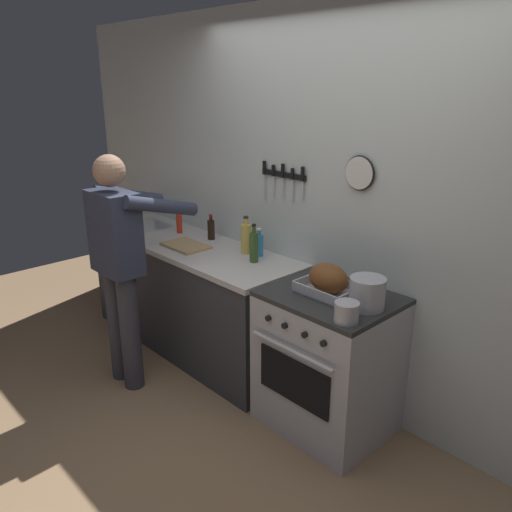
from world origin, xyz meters
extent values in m
plane|color=#937251|center=(0.00, 0.00, 0.00)|extent=(8.00, 8.00, 0.00)
cube|color=silver|center=(0.00, 1.35, 1.30)|extent=(6.00, 0.10, 2.60)
cube|color=black|center=(-0.47, 1.29, 1.49)|extent=(0.40, 0.02, 0.04)
cube|color=silver|center=(-0.65, 1.28, 1.38)|extent=(0.01, 0.00, 0.19)
cube|color=black|center=(-0.65, 1.28, 1.52)|extent=(0.02, 0.02, 0.10)
cube|color=silver|center=(-0.56, 1.28, 1.39)|extent=(0.01, 0.00, 0.16)
cube|color=black|center=(-0.56, 1.28, 1.51)|extent=(0.02, 0.02, 0.08)
cube|color=silver|center=(-0.47, 1.28, 1.40)|extent=(0.01, 0.00, 0.15)
cube|color=black|center=(-0.47, 1.28, 1.52)|extent=(0.02, 0.02, 0.09)
cube|color=silver|center=(-0.38, 1.28, 1.39)|extent=(0.02, 0.00, 0.16)
cube|color=black|center=(-0.38, 1.28, 1.51)|extent=(0.02, 0.02, 0.08)
cube|color=silver|center=(-0.29, 1.28, 1.41)|extent=(0.02, 0.00, 0.12)
cube|color=black|center=(-0.29, 1.28, 1.52)|extent=(0.02, 0.02, 0.10)
cylinder|color=white|center=(0.16, 1.28, 1.58)|extent=(0.19, 0.02, 0.19)
torus|color=black|center=(0.16, 1.28, 1.58)|extent=(0.21, 0.02, 0.21)
cube|color=#38383D|center=(-1.20, 0.99, 0.43)|extent=(2.00, 0.62, 0.86)
cube|color=silver|center=(-1.20, 0.99, 0.88)|extent=(2.03, 0.65, 0.04)
cube|color=#B2B5B7|center=(-1.88, 1.01, 0.84)|extent=(0.44, 0.36, 0.11)
cube|color=#BCBCC1|center=(0.22, 0.99, 0.43)|extent=(0.76, 0.62, 0.87)
cube|color=black|center=(0.22, 0.67, 0.45)|extent=(0.53, 0.01, 0.28)
cube|color=#2D2D2D|center=(0.22, 0.99, 0.89)|extent=(0.76, 0.62, 0.03)
cylinder|color=black|center=(0.01, 0.67, 0.78)|extent=(0.04, 0.02, 0.04)
cylinder|color=black|center=(0.14, 0.67, 0.78)|extent=(0.04, 0.02, 0.04)
cylinder|color=black|center=(0.30, 0.67, 0.78)|extent=(0.04, 0.02, 0.04)
cylinder|color=black|center=(0.43, 0.67, 0.78)|extent=(0.04, 0.02, 0.04)
cylinder|color=silver|center=(0.22, 0.65, 0.66)|extent=(0.61, 0.02, 0.02)
cylinder|color=#383842|center=(-1.18, 0.31, 0.43)|extent=(0.14, 0.14, 0.86)
cylinder|color=#383842|center=(-1.00, 0.31, 0.43)|extent=(0.14, 0.14, 0.86)
cube|color=#2D3347|center=(-1.09, 0.31, 1.14)|extent=(0.38, 0.22, 0.56)
sphere|color=#9E755B|center=(-1.09, 0.31, 1.55)|extent=(0.21, 0.21, 0.21)
cylinder|color=#2D3347|center=(-1.30, 0.56, 1.32)|extent=(0.09, 0.55, 0.22)
cylinder|color=#2D3347|center=(-0.88, 0.56, 1.32)|extent=(0.09, 0.55, 0.22)
cube|color=#B7B7BC|center=(0.19, 0.99, 0.91)|extent=(0.34, 0.25, 0.01)
cube|color=#B7B7BC|center=(0.19, 0.86, 0.94)|extent=(0.34, 0.01, 0.05)
cube|color=#B7B7BC|center=(0.19, 1.11, 0.94)|extent=(0.34, 0.01, 0.05)
cube|color=#B7B7BC|center=(0.02, 0.99, 0.94)|extent=(0.01, 0.25, 0.05)
cube|color=#B7B7BC|center=(0.36, 0.99, 0.94)|extent=(0.01, 0.25, 0.05)
ellipsoid|color=brown|center=(0.19, 0.99, 1.00)|extent=(0.26, 0.18, 0.17)
cylinder|color=#B7B7BC|center=(0.47, 0.99, 0.99)|extent=(0.20, 0.20, 0.18)
cylinder|color=#B7B7BC|center=(0.50, 0.77, 0.96)|extent=(0.13, 0.13, 0.11)
cube|color=tan|center=(-1.13, 0.91, 0.91)|extent=(0.36, 0.24, 0.02)
cylinder|color=black|center=(-1.15, 1.17, 0.98)|extent=(0.06, 0.06, 0.16)
cylinder|color=black|center=(-1.15, 1.17, 1.07)|extent=(0.03, 0.03, 0.03)
cylinder|color=#B21919|center=(-1.15, 1.17, 1.10)|extent=(0.03, 0.03, 0.01)
cylinder|color=gold|center=(-0.70, 1.14, 1.01)|extent=(0.07, 0.07, 0.22)
cylinder|color=gold|center=(-0.70, 1.14, 1.14)|extent=(0.03, 0.03, 0.05)
cylinder|color=black|center=(-0.70, 1.14, 1.17)|extent=(0.04, 0.04, 0.01)
cylinder|color=#338CCC|center=(-0.59, 1.17, 0.98)|extent=(0.06, 0.06, 0.16)
cylinder|color=#338CCC|center=(-0.59, 1.17, 1.08)|extent=(0.03, 0.03, 0.03)
cylinder|color=white|center=(-0.59, 1.17, 1.10)|extent=(0.03, 0.03, 0.01)
cylinder|color=red|center=(-1.47, 1.10, 0.98)|extent=(0.05, 0.05, 0.16)
cylinder|color=red|center=(-1.47, 1.10, 1.08)|extent=(0.02, 0.02, 0.04)
cylinder|color=#197219|center=(-1.47, 1.10, 1.10)|extent=(0.02, 0.02, 0.01)
cylinder|color=#385623|center=(-0.52, 1.05, 1.01)|extent=(0.06, 0.06, 0.21)
cylinder|color=#385623|center=(-0.52, 1.05, 1.14)|extent=(0.03, 0.03, 0.05)
cylinder|color=black|center=(-0.52, 1.05, 1.17)|extent=(0.03, 0.03, 0.01)
camera|label=1|loc=(1.94, -1.25, 2.11)|focal=35.83mm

